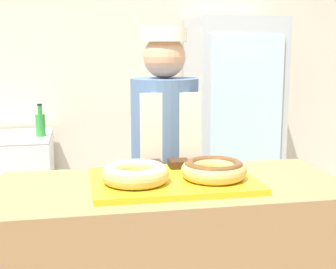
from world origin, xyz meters
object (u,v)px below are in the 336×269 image
serving_tray (173,181)px  donut_chocolate_glaze (214,169)px  brownie_back_left (152,165)px  bottle_green (40,124)px  brownie_back_right (179,164)px  baker_person (165,177)px  beverage_fridge (232,131)px  donut_light_glaze (135,173)px

serving_tray → donut_chocolate_glaze: (0.15, -0.04, 0.05)m
brownie_back_left → bottle_green: (-0.57, 1.52, -0.04)m
serving_tray → brownie_back_right: (0.06, 0.16, 0.03)m
brownie_back_left → bottle_green: 1.63m
brownie_back_left → bottle_green: size_ratio=0.36×
baker_person → beverage_fridge: (0.77, 1.21, 0.02)m
donut_light_glaze → donut_chocolate_glaze: (0.31, 0.00, 0.00)m
donut_light_glaze → donut_chocolate_glaze: bearing=0.0°
donut_chocolate_glaze → beverage_fridge: 1.93m
bottle_green → brownie_back_right: bearing=-65.8°
brownie_back_left → donut_light_glaze: bearing=-114.8°
brownie_back_left → donut_chocolate_glaze: bearing=-43.8°
brownie_back_left → beverage_fridge: beverage_fridge is taller
beverage_fridge → donut_light_glaze: bearing=-119.0°
donut_chocolate_glaze → baker_person: 0.63m
brownie_back_right → beverage_fridge: beverage_fridge is taller
brownie_back_left → beverage_fridge: 1.84m
donut_chocolate_glaze → serving_tray: bearing=163.9°
serving_tray → baker_person: 0.57m
donut_light_glaze → brownie_back_left: bearing=65.2°
bottle_green → serving_tray: bearing=-69.6°
donut_light_glaze → brownie_back_left: donut_light_glaze is taller
donut_light_glaze → bottle_green: size_ratio=1.09×
baker_person → brownie_back_left: bearing=-108.6°
beverage_fridge → bottle_green: beverage_fridge is taller
beverage_fridge → donut_chocolate_glaze: bearing=-111.0°
brownie_back_right → baker_person: bearing=88.4°
baker_person → brownie_back_right: bearing=-91.6°
serving_tray → donut_light_glaze: bearing=-163.9°
beverage_fridge → bottle_green: (-1.47, -0.07, 0.11)m
donut_light_glaze → beverage_fridge: 2.06m
serving_tray → donut_chocolate_glaze: 0.17m
brownie_back_left → brownie_back_right: same height
serving_tray → bottle_green: bearing=110.4°
brownie_back_right → serving_tray: bearing=-110.4°
serving_tray → brownie_back_left: (-0.06, 0.16, 0.03)m
donut_light_glaze → brownie_back_left: 0.23m
bottle_green → baker_person: bearing=-58.5°
brownie_back_right → beverage_fridge: size_ratio=0.05×
donut_light_glaze → bottle_green: 1.79m
donut_light_glaze → baker_person: size_ratio=0.16×
brownie_back_right → baker_person: size_ratio=0.05×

